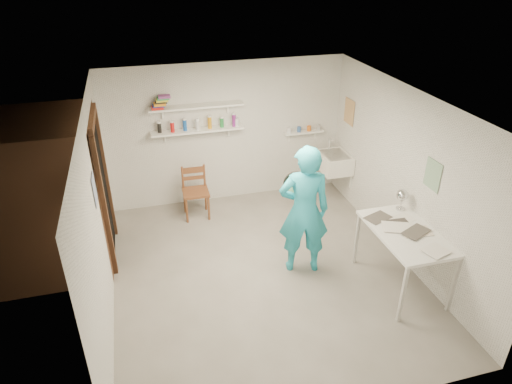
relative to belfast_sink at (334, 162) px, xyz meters
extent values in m
cube|color=slate|center=(-1.75, -1.70, -0.71)|extent=(4.00, 4.50, 0.02)
cube|color=silver|center=(-1.75, -1.70, 1.71)|extent=(4.00, 4.50, 0.02)
cube|color=silver|center=(-1.75, 0.56, 0.50)|extent=(4.00, 0.02, 2.40)
cube|color=silver|center=(-1.75, -3.96, 0.50)|extent=(4.00, 0.02, 2.40)
cube|color=silver|center=(-3.76, -1.70, 0.50)|extent=(0.02, 4.50, 2.40)
cube|color=silver|center=(0.26, -1.70, 0.50)|extent=(0.02, 4.50, 2.40)
cube|color=black|center=(-3.74, -0.65, 0.30)|extent=(0.02, 0.90, 2.00)
cube|color=brown|center=(-4.45, -0.65, 0.35)|extent=(1.40, 1.50, 2.10)
cube|color=brown|center=(-3.72, -0.65, 1.35)|extent=(0.06, 1.05, 0.10)
cube|color=brown|center=(-3.72, -1.15, 0.30)|extent=(0.06, 0.10, 2.00)
cube|color=brown|center=(-3.72, -0.15, 0.30)|extent=(0.06, 0.10, 2.00)
cube|color=white|center=(-2.25, 0.43, 0.65)|extent=(1.50, 0.22, 0.03)
cube|color=white|center=(-2.25, 0.43, 1.05)|extent=(1.50, 0.22, 0.03)
cube|color=white|center=(-0.40, 0.47, 0.42)|extent=(0.70, 0.14, 0.03)
cube|color=#334C7F|center=(-3.74, -1.65, 0.85)|extent=(0.01, 0.28, 0.36)
cube|color=#995933|center=(0.24, 0.10, 0.85)|extent=(0.01, 0.34, 0.42)
cube|color=#3F724C|center=(0.24, -2.25, 0.80)|extent=(0.01, 0.30, 0.38)
cube|color=white|center=(0.00, 0.00, 0.00)|extent=(0.48, 0.60, 0.30)
imported|color=#27ACC5|center=(-1.22, -1.73, 0.22)|extent=(0.75, 0.58, 1.84)
cylinder|color=#C8C888|center=(-1.27, -1.52, 0.53)|extent=(0.33, 0.11, 0.33)
cube|color=brown|center=(-2.40, 0.03, -0.25)|extent=(0.43, 0.41, 0.89)
cube|color=white|center=(-0.11, -2.42, -0.28)|extent=(0.76, 1.26, 0.84)
sphere|color=silver|center=(0.10, -1.92, 0.36)|extent=(0.16, 0.16, 0.16)
cylinder|color=black|center=(-2.85, 0.43, 0.75)|extent=(0.06, 0.06, 0.17)
cylinder|color=red|center=(-2.65, 0.43, 0.75)|extent=(0.06, 0.06, 0.17)
cylinder|color=blue|center=(-2.45, 0.43, 0.75)|extent=(0.06, 0.06, 0.17)
cylinder|color=white|center=(-2.25, 0.43, 0.75)|extent=(0.06, 0.06, 0.17)
cylinder|color=orange|center=(-2.05, 0.43, 0.75)|extent=(0.06, 0.06, 0.17)
cylinder|color=#268C3F|center=(-1.85, 0.43, 0.75)|extent=(0.06, 0.06, 0.17)
cylinder|color=#8C268C|center=(-1.65, 0.43, 0.75)|extent=(0.06, 0.06, 0.17)
cube|color=red|center=(-2.85, 0.43, 1.08)|extent=(0.18, 0.14, 0.03)
cube|color=#1933A5|center=(-2.83, 0.43, 1.11)|extent=(0.18, 0.14, 0.03)
cube|color=orange|center=(-2.81, 0.43, 1.14)|extent=(0.18, 0.14, 0.03)
cube|color=black|center=(-2.79, 0.43, 1.16)|extent=(0.18, 0.14, 0.03)
cube|color=yellow|center=(-2.77, 0.43, 1.19)|extent=(0.18, 0.14, 0.03)
cube|color=#338C4C|center=(-2.75, 0.43, 1.22)|extent=(0.18, 0.14, 0.03)
cube|color=#8C3F8C|center=(-2.73, 0.43, 1.25)|extent=(0.18, 0.14, 0.03)
cylinder|color=silver|center=(-0.61, 0.47, 0.48)|extent=(0.07, 0.07, 0.09)
cylinder|color=#335999|center=(-0.47, 0.47, 0.48)|extent=(0.07, 0.07, 0.09)
cylinder|color=orange|center=(-0.33, 0.47, 0.48)|extent=(0.07, 0.07, 0.09)
cylinder|color=#999999|center=(-0.19, 0.47, 0.48)|extent=(0.07, 0.07, 0.09)
cube|color=silver|center=(-0.11, -2.42, 0.14)|extent=(0.30, 0.22, 0.00)
cube|color=#4C4742|center=(-0.11, -2.42, 0.15)|extent=(0.30, 0.22, 0.00)
cube|color=beige|center=(-0.11, -2.42, 0.15)|extent=(0.30, 0.22, 0.00)
cube|color=#383330|center=(-0.11, -2.42, 0.16)|extent=(0.30, 0.22, 0.00)
cube|color=silver|center=(-0.11, -2.42, 0.16)|extent=(0.30, 0.22, 0.00)
cube|color=silver|center=(-0.11, -2.42, 0.16)|extent=(0.30, 0.22, 0.00)
cube|color=#4C4742|center=(-0.11, -2.42, 0.17)|extent=(0.30, 0.22, 0.00)
camera|label=1|loc=(-3.18, -6.51, 3.27)|focal=32.00mm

